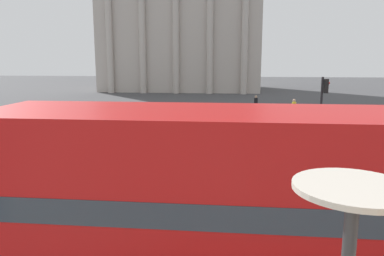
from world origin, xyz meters
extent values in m
cylinder|color=black|center=(-3.28, 5.82, 0.52)|extent=(1.03, 0.22, 1.03)
cube|color=#B71414|center=(0.75, 4.59, 1.33)|extent=(10.84, 2.46, 1.62)
cube|color=#2D3842|center=(0.75, 4.59, 2.37)|extent=(10.63, 2.49, 0.45)
cube|color=#B71414|center=(0.75, 4.59, 3.25)|extent=(10.84, 2.46, 1.32)
cylinder|color=#2D2D30|center=(0.51, -0.35, 3.87)|extent=(0.07, 0.07, 0.68)
cylinder|color=beige|center=(0.51, -0.35, 4.22)|extent=(0.60, 0.60, 0.03)
cube|color=#BCB2A8|center=(-7.76, 57.81, 12.50)|extent=(23.53, 14.53, 25.00)
cylinder|color=#BCB2A8|center=(-17.17, 50.10, 10.62)|extent=(0.90, 0.90, 21.25)
cylinder|color=#BCB2A8|center=(-12.47, 50.10, 10.62)|extent=(0.90, 0.90, 21.25)
cylinder|color=#BCB2A8|center=(-7.76, 50.10, 10.62)|extent=(0.90, 0.90, 21.25)
cylinder|color=#BCB2A8|center=(-3.06, 50.10, 10.62)|extent=(0.90, 0.90, 21.25)
cylinder|color=#BCB2A8|center=(1.65, 50.10, 10.62)|extent=(0.90, 0.90, 21.25)
cylinder|color=black|center=(4.40, 16.96, 1.98)|extent=(0.12, 0.12, 3.96)
cube|color=black|center=(4.58, 16.96, 3.51)|extent=(0.20, 0.24, 0.70)
sphere|color=red|center=(4.69, 16.96, 3.66)|extent=(0.14, 0.14, 0.14)
cylinder|color=black|center=(-4.11, 16.33, 0.30)|extent=(0.60, 0.18, 0.60)
cylinder|color=black|center=(-4.11, 14.58, 0.30)|extent=(0.60, 0.18, 0.60)
cylinder|color=black|center=(-6.91, 16.33, 0.30)|extent=(0.60, 0.18, 0.60)
cylinder|color=black|center=(-6.91, 14.58, 0.30)|extent=(0.60, 0.18, 0.60)
cube|color=black|center=(-5.51, 15.46, 0.57)|extent=(4.20, 1.75, 0.55)
cube|color=#2D3842|center=(-5.71, 15.46, 1.10)|extent=(1.89, 1.61, 0.50)
cylinder|color=black|center=(2.77, 16.18, 0.30)|extent=(0.60, 0.18, 0.60)
cylinder|color=black|center=(2.77, 14.43, 0.30)|extent=(0.60, 0.18, 0.60)
cylinder|color=black|center=(-0.03, 16.18, 0.30)|extent=(0.60, 0.18, 0.60)
cylinder|color=black|center=(-0.03, 14.43, 0.30)|extent=(0.60, 0.18, 0.60)
cube|color=#B2B5BA|center=(1.37, 15.31, 0.57)|extent=(4.20, 1.75, 0.55)
cube|color=#2D3842|center=(1.17, 15.31, 1.10)|extent=(1.89, 1.61, 0.50)
cylinder|color=#282B33|center=(-8.73, 20.41, 0.41)|extent=(0.14, 0.14, 0.82)
cylinder|color=#282B33|center=(-8.55, 20.41, 0.41)|extent=(0.14, 0.14, 0.82)
cylinder|color=silver|center=(-8.64, 20.41, 1.15)|extent=(0.32, 0.32, 0.65)
sphere|color=tan|center=(-8.64, 20.41, 1.58)|extent=(0.22, 0.22, 0.22)
cylinder|color=#282B33|center=(4.75, 19.27, 0.39)|extent=(0.14, 0.14, 0.79)
cylinder|color=#282B33|center=(4.93, 19.27, 0.39)|extent=(0.14, 0.14, 0.79)
cylinder|color=#284799|center=(4.84, 19.27, 1.10)|extent=(0.32, 0.32, 0.62)
sphere|color=tan|center=(4.84, 19.27, 1.51)|extent=(0.21, 0.21, 0.21)
cylinder|color=#282B33|center=(2.00, 30.56, 0.41)|extent=(0.14, 0.14, 0.82)
cylinder|color=#282B33|center=(2.18, 30.56, 0.41)|extent=(0.14, 0.14, 0.82)
cylinder|color=black|center=(2.09, 30.56, 1.15)|extent=(0.32, 0.32, 0.65)
sphere|color=tan|center=(2.09, 30.56, 1.58)|extent=(0.22, 0.22, 0.22)
cylinder|color=#282B33|center=(4.68, 27.14, 0.43)|extent=(0.14, 0.14, 0.86)
cylinder|color=#282B33|center=(4.86, 27.14, 0.43)|extent=(0.14, 0.14, 0.86)
cylinder|color=yellow|center=(4.77, 27.14, 1.21)|extent=(0.32, 0.32, 0.68)
sphere|color=tan|center=(4.77, 27.14, 1.66)|extent=(0.23, 0.23, 0.23)
camera|label=1|loc=(-0.11, -2.19, 4.85)|focal=35.00mm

